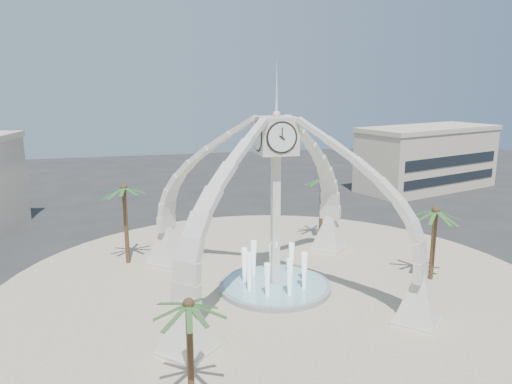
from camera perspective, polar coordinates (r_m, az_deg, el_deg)
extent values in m
plane|color=#282828|center=(36.49, 2.17, -11.05)|extent=(140.00, 140.00, 0.00)
cylinder|color=#C9B795|center=(36.47, 2.17, -11.01)|extent=(40.00, 40.00, 0.06)
cube|color=silver|center=(34.81, 2.24, -3.64)|extent=(0.55, 0.55, 9.80)
cube|color=silver|center=(33.62, 2.33, 6.47)|extent=(2.50, 2.50, 2.50)
cone|color=silver|center=(33.43, 2.38, 12.02)|extent=(0.20, 0.20, 4.00)
cylinder|color=white|center=(32.39, 2.98, 6.23)|extent=(1.84, 0.04, 1.84)
pyramid|color=silver|center=(44.44, 8.41, -4.60)|extent=(3.80, 3.80, 3.20)
pyramid|color=silver|center=(41.30, -10.14, -6.00)|extent=(3.80, 3.80, 3.20)
pyramid|color=silver|center=(28.27, -7.92, -14.97)|extent=(3.80, 3.80, 3.20)
pyramid|color=silver|center=(32.68, 18.10, -11.56)|extent=(3.80, 3.80, 3.20)
cylinder|color=#98999B|center=(36.41, 2.17, -10.76)|extent=(8.00, 8.00, 0.40)
cylinder|color=#8CC7D0|center=(36.32, 2.18, -10.45)|extent=(7.40, 7.40, 0.04)
cone|color=white|center=(35.73, 2.20, -8.08)|extent=(0.60, 0.60, 3.20)
cube|color=beige|center=(72.66, 18.97, 3.48)|extent=(21.49, 13.79, 8.00)
cube|color=beige|center=(72.16, 19.22, 6.85)|extent=(21.87, 14.17, 0.60)
cylinder|color=brown|center=(39.43, 19.58, -5.71)|extent=(0.36, 0.36, 5.49)
cylinder|color=brown|center=(41.65, -14.63, -3.71)|extent=(0.34, 0.34, 6.47)
cylinder|color=brown|center=(46.79, 7.46, -1.92)|extent=(0.35, 0.35, 5.99)
cylinder|color=brown|center=(23.89, -7.54, -17.86)|extent=(0.32, 0.32, 5.11)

